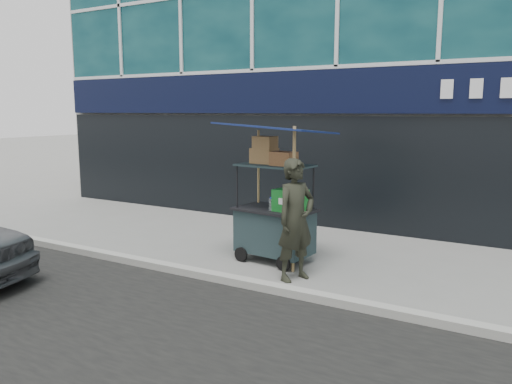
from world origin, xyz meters
The scene contains 4 objects.
ground centered at (0.00, 0.00, 0.00)m, with size 80.00×80.00×0.00m, color slate.
curb centered at (0.00, -0.20, 0.06)m, with size 80.00×0.18×0.12m, color #97978F.
vendor_cart centered at (0.05, 1.13, 0.82)m, with size 1.84×1.40×2.33m.
vendor_man centered at (0.74, 0.47, 0.91)m, with size 0.66×0.44×1.82m, color black.
Camera 1 is at (3.82, -6.07, 2.50)m, focal length 35.00 mm.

